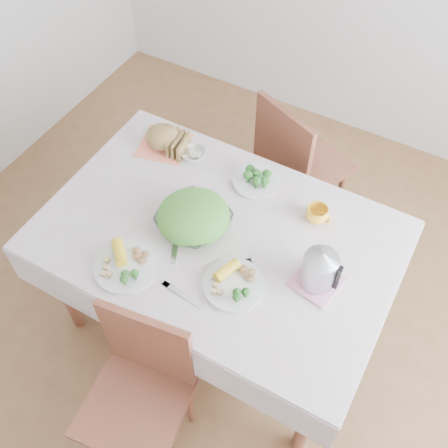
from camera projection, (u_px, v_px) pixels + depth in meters
The scene contains 18 objects.
floor at pixel (219, 318), 2.83m from camera, with size 3.60×3.60×0.00m, color brown.
dining_table at pixel (218, 281), 2.53m from camera, with size 1.40×0.90×0.75m, color brown.
tablecloth at pixel (218, 235), 2.23m from camera, with size 1.50×1.00×0.01m, color beige.
chair_near at pixel (133, 405), 2.08m from camera, with size 0.40×0.40×0.88m, color brown.
chair_far at pixel (304, 162), 2.90m from camera, with size 0.41×0.41×0.92m, color brown.
salad_bowl at pixel (194, 221), 2.22m from camera, with size 0.29×0.29×0.07m, color white.
dinner_plate_left at pixel (126, 267), 2.11m from camera, with size 0.26×0.26×0.02m, color white.
dinner_plate_right at pixel (234, 285), 2.06m from camera, with size 0.25×0.25×0.02m, color white.
broccoli_plate at pixel (256, 181), 2.40m from camera, with size 0.22×0.22×0.02m, color beige.
napkin at pixel (164, 145), 2.55m from camera, with size 0.23×0.23×0.00m, color #FF7C5D.
bread_loaf at pixel (163, 136), 2.51m from camera, with size 0.17×0.16×0.10m, color olive.
fruit_bowl at pixel (193, 154), 2.49m from camera, with size 0.12×0.12×0.04m, color white.
yellow_mug at pixel (317, 214), 2.24m from camera, with size 0.10×0.10×0.08m, color yellow.
pink_tray at pixel (316, 281), 2.07m from camera, with size 0.17×0.17×0.01m, color pink.
electric_kettle at pixel (320, 266), 1.98m from camera, with size 0.13×0.13×0.19m, color #B2B5BA.
fork_left at pixel (176, 244), 2.19m from camera, with size 0.02×0.20×0.00m, color silver.
fork_right at pixel (228, 268), 2.12m from camera, with size 0.02×0.21×0.00m, color silver.
knife at pixel (182, 294), 2.04m from camera, with size 0.02×0.19×0.00m, color silver.
Camera 1 is at (0.67, -1.14, 2.55)m, focal length 42.00 mm.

